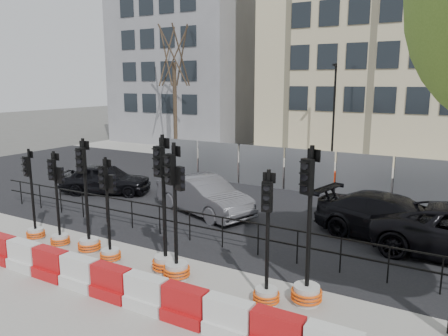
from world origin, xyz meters
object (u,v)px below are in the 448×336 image
Objects in this scene: car_a at (105,179)px; traffic_signal_h at (307,273)px; traffic_signal_d at (109,238)px; car_c at (393,219)px; traffic_signal_a at (34,221)px.

traffic_signal_h is at bearing -138.08° from car_a.
traffic_signal_d is 5.61m from traffic_signal_h.
traffic_signal_h reaches higher than car_c.
traffic_signal_a is at bearing 179.08° from car_a.
car_c is (12.30, 0.14, 0.04)m from car_a.
traffic_signal_d is 8.72m from car_c.
traffic_signal_a reaches higher than car_a.
traffic_signal_h is at bearing -178.85° from car_c.
car_a is at bearing 102.86° from car_c.
traffic_signal_d is at bearing 142.92° from car_c.
traffic_signal_h is (8.98, 0.37, 0.15)m from traffic_signal_a.
traffic_signal_h is 12.37m from car_a.
traffic_signal_h reaches higher than traffic_signal_a.
car_a is at bearing 131.91° from traffic_signal_d.
traffic_signal_a is 0.81× the size of traffic_signal_h.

